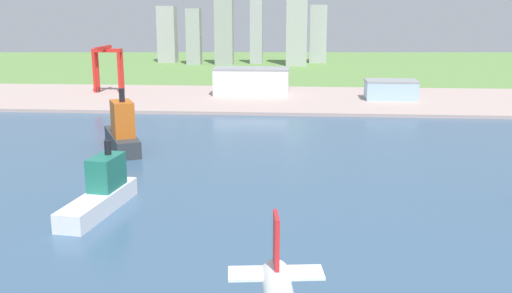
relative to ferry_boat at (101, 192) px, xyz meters
name	(u,v)px	position (x,y,z in m)	size (l,w,h in m)	color
ground_plane	(232,159)	(38.27, 76.63, -6.99)	(2400.00, 2400.00, 0.00)	#5E8844
water_bay	(213,198)	(38.27, 16.63, -6.91)	(840.00, 360.00, 0.15)	#385675
industrial_pier	(260,99)	(38.27, 266.63, -5.74)	(840.00, 140.00, 2.50)	#AD968F
ferry_boat	(101,192)	(0.00, 0.00, 0.00)	(15.73, 46.81, 24.38)	white
container_barge	(122,133)	(-20.19, 90.15, 2.66)	(31.69, 48.90, 33.13)	#2D3338
port_crane_red	(107,59)	(-93.49, 287.23, 23.64)	(24.04, 35.63, 39.51)	red
warehouse_main	(252,81)	(30.12, 281.75, 6.65)	(62.15, 28.78, 22.24)	white
warehouse_annex	(391,90)	(141.74, 265.23, 3.19)	(40.13, 25.14, 15.30)	#99BCD1
distant_skyline	(251,27)	(1.90, 589.70, 42.02)	(232.16, 65.18, 122.02)	#A9A7AA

